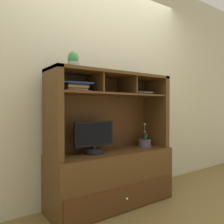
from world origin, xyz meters
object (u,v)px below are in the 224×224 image
at_px(magazine_stack_centre, 75,87).
at_px(potted_succulent, 73,61).
at_px(tv_monitor, 94,140).
at_px(potted_orchid, 145,143).
at_px(magazine_stack_left, 138,93).
at_px(media_console, 112,164).

distance_m(magazine_stack_centre, potted_succulent, 0.25).
bearing_deg(tv_monitor, potted_orchid, 2.40).
height_order(tv_monitor, magazine_stack_left, magazine_stack_left).
distance_m(media_console, potted_succulent, 1.14).
relative_size(media_console, magazine_stack_left, 4.87).
bearing_deg(media_console, magazine_stack_centre, 173.45).
bearing_deg(potted_orchid, magazine_stack_centre, 177.91).
relative_size(media_console, magazine_stack_centre, 4.32).
xyz_separation_m(media_console, magazine_stack_left, (0.40, 0.03, 0.77)).
relative_size(magazine_stack_centre, potted_succulent, 1.98).
bearing_deg(tv_monitor, potted_succulent, 175.09).
bearing_deg(magazine_stack_left, potted_succulent, -178.40).
bearing_deg(magazine_stack_centre, potted_succulent, -128.81).
distance_m(tv_monitor, magazine_stack_centre, 0.56).
xyz_separation_m(media_console, tv_monitor, (-0.23, -0.02, 0.28)).
xyz_separation_m(media_console, potted_succulent, (-0.45, 0.00, 1.05)).
relative_size(tv_monitor, potted_orchid, 1.54).
height_order(potted_orchid, potted_succulent, potted_succulent).
bearing_deg(potted_succulent, media_console, -0.34).
height_order(magazine_stack_centre, potted_succulent, potted_succulent).
xyz_separation_m(potted_orchid, magazine_stack_left, (-0.09, 0.01, 0.59)).
bearing_deg(media_console, magazine_stack_left, 3.74).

